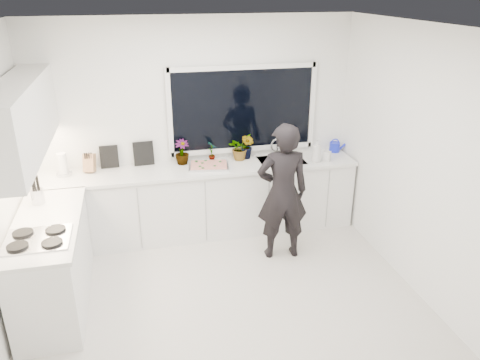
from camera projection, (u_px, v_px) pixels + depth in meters
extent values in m
cube|color=beige|center=(225.00, 299.00, 4.87)|extent=(4.00, 3.50, 0.02)
cube|color=white|center=(196.00, 127.00, 5.92)|extent=(4.00, 0.02, 2.70)
cube|color=white|center=(416.00, 162.00, 4.76)|extent=(0.02, 3.50, 2.70)
cube|color=white|center=(221.00, 25.00, 3.81)|extent=(4.00, 3.50, 0.02)
cube|color=black|center=(243.00, 109.00, 5.94)|extent=(1.80, 0.02, 1.00)
cube|color=white|center=(202.00, 202.00, 6.00)|extent=(3.92, 0.58, 0.88)
cube|color=white|center=(53.00, 264.00, 4.66)|extent=(0.58, 1.60, 0.88)
cube|color=silver|center=(201.00, 169.00, 5.81)|extent=(3.94, 0.62, 0.04)
cube|color=silver|center=(46.00, 224.00, 4.48)|extent=(0.62, 1.60, 0.04)
cube|color=white|center=(22.00, 119.00, 4.40)|extent=(0.34, 2.10, 0.70)
cube|color=silver|center=(281.00, 164.00, 6.05)|extent=(0.58, 0.42, 0.14)
cylinder|color=silver|center=(277.00, 147.00, 6.17)|extent=(0.03, 0.03, 0.22)
cube|color=black|center=(37.00, 239.00, 4.15)|extent=(0.56, 0.48, 0.03)
imported|color=black|center=(282.00, 192.00, 5.34)|extent=(0.62, 0.43, 1.64)
cube|color=silver|center=(209.00, 166.00, 5.80)|extent=(0.54, 0.43, 0.03)
cube|color=#AC1E17|center=(209.00, 165.00, 5.79)|extent=(0.49, 0.38, 0.01)
cylinder|color=#1623D2|center=(335.00, 147.00, 6.31)|extent=(0.15, 0.15, 0.13)
cylinder|color=silver|center=(63.00, 165.00, 5.51)|extent=(0.13, 0.13, 0.26)
cube|color=brown|center=(89.00, 163.00, 5.61)|extent=(0.15, 0.13, 0.22)
cylinder|color=#B1B1B6|center=(38.00, 196.00, 4.82)|extent=(0.16, 0.16, 0.16)
cube|color=black|center=(109.00, 157.00, 5.74)|extent=(0.22, 0.02, 0.28)
cube|color=black|center=(144.00, 153.00, 5.82)|extent=(0.25, 0.03, 0.30)
imported|color=#26662D|center=(182.00, 152.00, 5.85)|extent=(0.20, 0.20, 0.31)
imported|color=#26662D|center=(212.00, 151.00, 5.94)|extent=(0.15, 0.17, 0.27)
imported|color=#26662D|center=(239.00, 147.00, 6.00)|extent=(0.37, 0.38, 0.32)
imported|color=#26662D|center=(247.00, 146.00, 6.02)|extent=(0.22, 0.23, 0.33)
imported|color=#D8BF66|center=(317.00, 151.00, 5.92)|extent=(0.16, 0.16, 0.30)
imported|color=#D8BF66|center=(327.00, 154.00, 5.98)|extent=(0.12, 0.12, 0.19)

